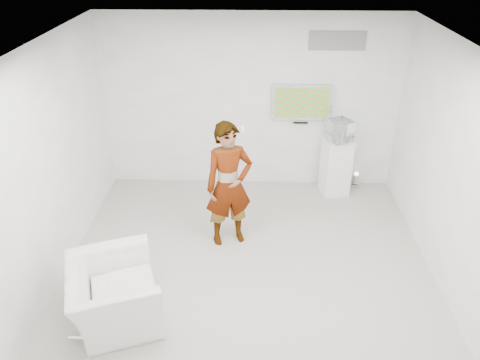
{
  "coord_description": "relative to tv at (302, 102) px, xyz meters",
  "views": [
    {
      "loc": [
        0.05,
        -5.03,
        4.19
      ],
      "look_at": [
        -0.12,
        0.6,
        1.07
      ],
      "focal_mm": 35.0,
      "sensor_mm": 36.0,
      "label": 1
    }
  ],
  "objects": [
    {
      "name": "armchair",
      "position": [
        -2.41,
        -3.38,
        -1.18
      ],
      "size": [
        1.32,
        1.41,
        0.74
      ],
      "primitive_type": "imported",
      "rotation": [
        0.0,
        0.0,
        1.92
      ],
      "color": "white",
      "rests_on": "room"
    },
    {
      "name": "vitrine",
      "position": [
        0.63,
        -0.28,
        -0.38
      ],
      "size": [
        0.48,
        0.48,
        0.35
      ],
      "primitive_type": "cube",
      "rotation": [
        0.0,
        0.0,
        0.57
      ],
      "color": "white",
      "rests_on": "pedestal"
    },
    {
      "name": "floor_uplight",
      "position": [
        1.05,
        -0.09,
        -1.41
      ],
      "size": [
        0.18,
        0.18,
        0.27
      ],
      "primitive_type": "cylinder",
      "rotation": [
        0.0,
        0.0,
        -0.01
      ],
      "color": "silver",
      "rests_on": "room"
    },
    {
      "name": "logo_decal",
      "position": [
        0.5,
        0.04,
        1.0
      ],
      "size": [
        0.9,
        0.02,
        0.3
      ],
      "primitive_type": "cube",
      "color": "slate",
      "rests_on": "room"
    },
    {
      "name": "person",
      "position": [
        -1.13,
        -1.76,
        -0.61
      ],
      "size": [
        0.79,
        0.65,
        1.87
      ],
      "primitive_type": "imported",
      "rotation": [
        0.0,
        0.0,
        0.33
      ],
      "color": "white",
      "rests_on": "room"
    },
    {
      "name": "console",
      "position": [
        0.63,
        -0.28,
        -0.46
      ],
      "size": [
        0.05,
        0.15,
        0.2
      ],
      "primitive_type": "cube",
      "rotation": [
        0.0,
        0.0,
        0.05
      ],
      "color": "white",
      "rests_on": "pedestal"
    },
    {
      "name": "pedestal",
      "position": [
        0.63,
        -0.28,
        -1.05
      ],
      "size": [
        0.57,
        0.57,
        0.99
      ],
      "primitive_type": "cube",
      "rotation": [
        0.0,
        0.0,
        0.2
      ],
      "color": "white",
      "rests_on": "room"
    },
    {
      "name": "wii_remote",
      "position": [
        -0.95,
        -1.54,
        0.13
      ],
      "size": [
        0.05,
        0.15,
        0.04
      ],
      "primitive_type": "cube",
      "rotation": [
        0.0,
        0.0,
        0.04
      ],
      "color": "white",
      "rests_on": "person"
    },
    {
      "name": "tv",
      "position": [
        0.0,
        0.0,
        0.0
      ],
      "size": [
        1.0,
        0.08,
        0.6
      ],
      "primitive_type": "cube",
      "color": "silver",
      "rests_on": "room"
    },
    {
      "name": "room",
      "position": [
        -0.85,
        -2.45,
        -0.05
      ],
      "size": [
        5.01,
        5.01,
        3.0
      ],
      "color": "#B5AEA6",
      "rests_on": "ground"
    }
  ]
}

